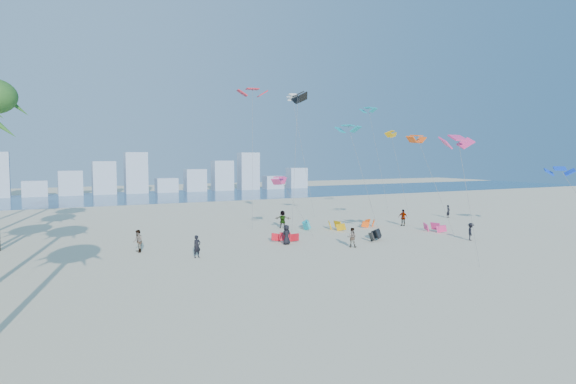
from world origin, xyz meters
name	(u,v)px	position (x,y,z in m)	size (l,w,h in m)	color
ground	(366,289)	(0.00, 0.00, 0.00)	(220.00, 220.00, 0.00)	beige
ocean	(138,197)	(0.00, 72.00, 0.01)	(220.00, 220.00, 0.00)	navy
kitesurfer_near	(197,246)	(-6.15, 13.16, 0.85)	(0.62, 0.41, 1.71)	black
kitesurfer_mid	(352,237)	(6.76, 11.47, 0.83)	(0.80, 0.63, 1.66)	gray
kitesurfers_far	(323,225)	(8.10, 18.45, 0.89)	(39.22, 16.06, 1.88)	black
grounded_kites	(354,229)	(11.17, 17.63, 0.42)	(18.62, 11.73, 0.91)	red
flying_kites	(350,120)	(13.15, 21.56, 11.45)	(28.41, 34.17, 15.94)	#E3327B
distant_skyline	(123,178)	(-1.19, 82.00, 3.09)	(85.00, 3.00, 8.40)	#9EADBF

